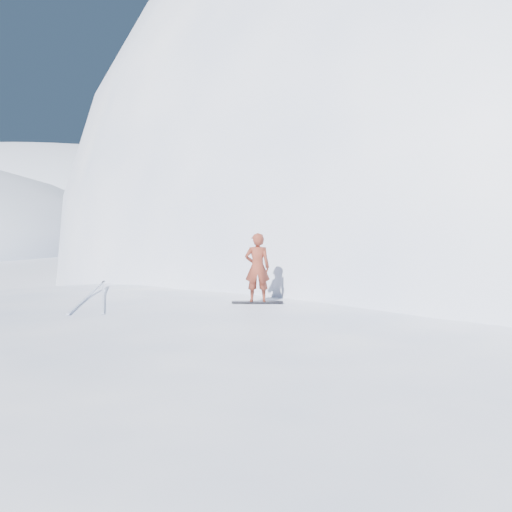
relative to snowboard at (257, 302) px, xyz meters
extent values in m
plane|color=white|center=(-3.04, -3.40, -2.41)|extent=(400.00, 400.00, 0.00)
ellipsoid|color=white|center=(-2.04, -0.40, -2.41)|extent=(36.00, 28.00, 4.80)
ellipsoid|color=white|center=(6.96, 16.60, -2.41)|extent=(28.00, 24.00, 18.00)
ellipsoid|color=white|center=(-43.04, 106.60, -2.41)|extent=(140.00, 90.00, 36.00)
ellipsoid|color=white|center=(-5.04, 2.60, -2.41)|extent=(7.00, 6.30, 1.00)
ellipsoid|color=white|center=(3.96, 0.60, -2.41)|extent=(4.00, 3.60, 0.60)
cube|color=black|center=(0.00, 0.00, 0.00)|extent=(1.30, 0.25, 0.02)
imported|color=maroon|center=(0.00, 0.00, 0.88)|extent=(0.64, 0.42, 1.74)
cube|color=silver|center=(-4.60, 1.45, 0.01)|extent=(0.61, 5.98, 0.04)
cube|color=silver|center=(-4.23, 1.45, 0.01)|extent=(1.41, 5.86, 0.04)
camera|label=1|loc=(-0.52, -14.33, 2.35)|focal=40.00mm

